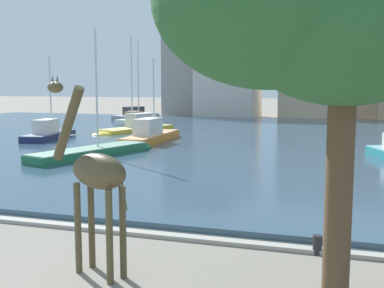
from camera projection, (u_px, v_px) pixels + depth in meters
The scene contains 15 objects.
harbor_water at pixel (268, 140), 36.75m from camera, with size 82.50×47.37×0.30m, color #334C60.
quay_edge_coping at pixel (146, 233), 14.10m from camera, with size 82.50×0.50×0.12m, color #ADA89E.
giraffe_statue at pixel (95, 174), 10.92m from camera, with size 2.57×1.32×4.63m.
sailboat_yellow at pixel (134, 128), 42.55m from camera, with size 4.82×9.26×8.69m.
sailboat_navy at pixel (52, 134), 36.80m from camera, with size 2.51×7.07×6.48m.
sailboat_white at pixel (139, 121), 50.84m from camera, with size 2.77×6.37×9.07m.
sailboat_orange at pixel (154, 136), 34.96m from camera, with size 2.02×8.95×6.29m.
sailboat_green at pixel (101, 153), 28.06m from camera, with size 4.28×9.26×7.55m.
sailboat_grey at pixel (139, 116), 57.56m from camera, with size 3.73×7.94×7.82m.
shade_tree at pixel (326, 5), 9.16m from camera, with size 6.67×4.78×7.77m.
mooring_bollard at pixel (317, 245), 12.48m from camera, with size 0.24×0.24×0.50m, color #232326.
townhouse_wide_warehouse at pixel (200, 67), 67.25m from camera, with size 8.87×7.92×13.59m.
townhouse_narrow_midrow at pixel (229, 77), 63.42m from camera, with size 7.81×7.92×10.66m.
townhouse_tall_gabled at pixel (310, 74), 62.69m from camera, with size 7.79×5.58×11.42m.
townhouse_corner_house at pixel (366, 74), 60.59m from camera, with size 5.88×5.36×11.48m.
Camera 1 is at (5.37, -4.78, 4.40)m, focal length 44.83 mm.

